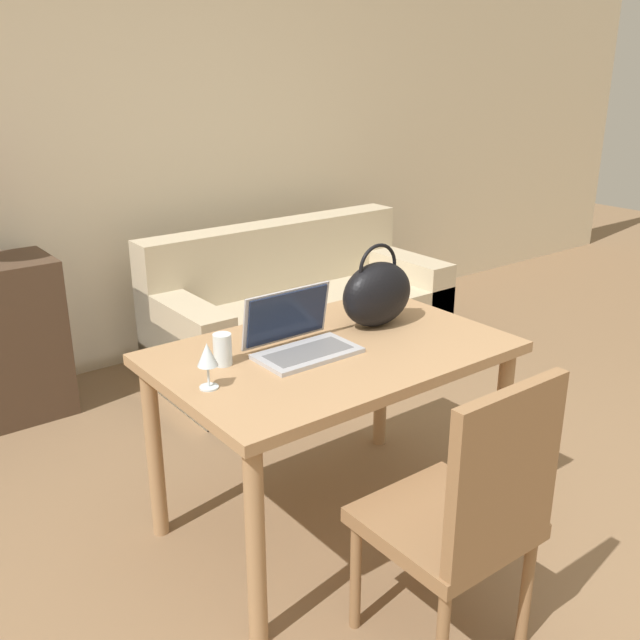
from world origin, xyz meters
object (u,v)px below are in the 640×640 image
chair (467,510)px  laptop (298,335)px  handbag (377,293)px  wine_glass (207,357)px  drinking_glass (223,349)px  couch (299,317)px

chair → laptop: 0.86m
laptop → handbag: size_ratio=1.10×
wine_glass → handbag: handbag is taller
drinking_glass → wine_glass: 0.20m
chair → couch: size_ratio=0.54×
laptop → wine_glass: bearing=-168.8°
couch → wine_glass: (-1.36, -1.40, 0.56)m
drinking_glass → handbag: 0.68m
couch → laptop: (-0.95, -1.31, 0.51)m
wine_glass → laptop: bearing=11.2°
chair → drinking_glass: (-0.29, 0.86, 0.29)m
couch → handbag: (-0.55, -1.29, 0.59)m
laptop → drinking_glass: laptop is taller
chair → wine_glass: chair is taller
drinking_glass → laptop: bearing=-11.4°
handbag → laptop: bearing=-176.2°
drinking_glass → handbag: size_ratio=0.34×
couch → laptop: size_ratio=4.83×
chair → wine_glass: (-0.42, 0.73, 0.34)m
laptop → handbag: 0.41m
laptop → wine_glass: 0.42m
chair → handbag: 0.99m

